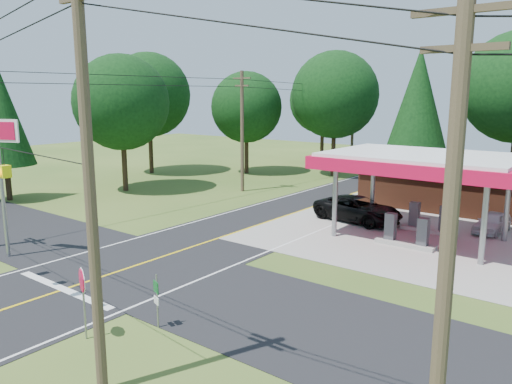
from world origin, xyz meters
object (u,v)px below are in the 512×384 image
Objects in this scene: gas_canopy at (422,164)px; octagonal_stop_sign at (82,286)px; sedan_car at (492,223)px; suv_car at (358,209)px.

gas_canopy is 19.22m from octagonal_stop_sign.
gas_canopy is 6.20m from sedan_car.
octagonal_stop_sign reaches higher than sedan_car.
octagonal_stop_sign is (-4.50, -18.53, -2.39)m from gas_canopy.
suv_car is at bearing 90.00° from octagonal_stop_sign.
gas_canopy is at bearing 76.35° from octagonal_stop_sign.
gas_canopy reaches higher than suv_car.
suv_car is 20.06m from octagonal_stop_sign.
sedan_car is at bearing -63.36° from suv_car.
gas_canopy is at bearing -122.31° from sedan_car.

